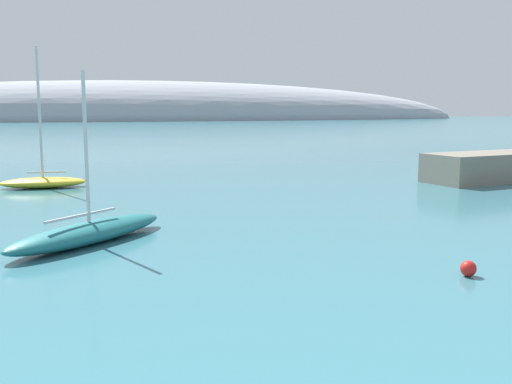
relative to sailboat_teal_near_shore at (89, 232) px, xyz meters
name	(u,v)px	position (x,y,z in m)	size (l,w,h in m)	color
distant_ridge	(147,120)	(32.76, 236.50, -0.47)	(310.08, 60.85, 34.12)	#999EA8
sailboat_teal_near_shore	(89,232)	(0.00, 0.00, 0.00)	(7.35, 6.87, 6.94)	#1E6B70
sailboat_yellow_mid_mooring	(43,180)	(-2.43, 18.15, 0.04)	(5.77, 2.54, 9.54)	yellow
mooring_buoy_red	(468,268)	(11.66, -8.78, -0.20)	(0.53, 0.53, 0.53)	red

